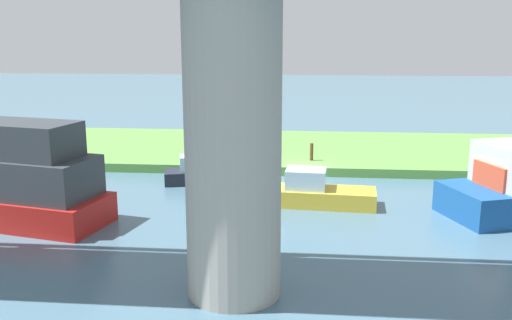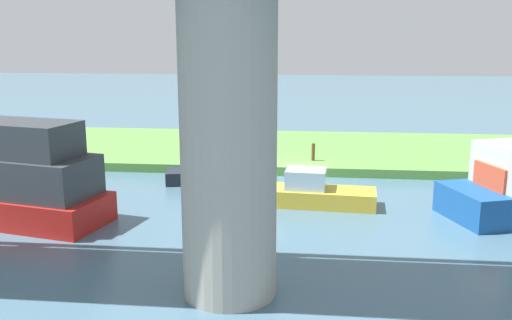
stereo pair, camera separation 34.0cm
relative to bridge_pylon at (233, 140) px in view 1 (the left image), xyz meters
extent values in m
plane|color=#476B7F|center=(-1.51, -14.41, -4.67)|extent=(160.00, 160.00, 0.00)
cube|color=#5B9342|center=(-1.51, -20.41, -4.42)|extent=(80.00, 12.00, 0.50)
cylinder|color=#9E998E|center=(0.00, 0.00, 0.00)|extent=(2.77, 2.77, 9.34)
cylinder|color=#2D334C|center=(3.09, -16.03, -3.90)|extent=(0.29, 0.29, 0.55)
cylinder|color=blue|center=(3.09, -16.03, -3.32)|extent=(0.50, 0.50, 0.60)
sphere|color=tan|center=(3.09, -16.03, -2.90)|extent=(0.24, 0.24, 0.24)
cylinder|color=brown|center=(-2.39, -16.30, -3.67)|extent=(0.20, 0.20, 1.01)
cube|color=#D84C2D|center=(-10.49, -8.24, -2.83)|extent=(2.36, 2.49, 1.01)
cube|color=#1E232D|center=(3.14, -12.76, -4.33)|extent=(4.60, 2.55, 0.68)
cube|color=silver|center=(3.70, -12.62, -3.61)|extent=(1.82, 1.58, 0.77)
cube|color=red|center=(10.49, -5.90, -4.07)|extent=(9.46, 4.91, 1.20)
cube|color=#33383D|center=(10.00, -5.79, -2.67)|extent=(7.64, 4.22, 1.60)
cube|color=#33383D|center=(9.32, -5.64, -1.16)|extent=(4.90, 3.22, 1.40)
cube|color=gold|center=(-2.75, -9.19, -4.28)|extent=(5.11, 2.16, 0.78)
cube|color=silver|center=(-2.09, -9.24, -3.45)|extent=(1.90, 1.55, 0.89)
camera|label=1|loc=(-2.07, 15.50, 2.92)|focal=39.34mm
camera|label=2|loc=(-2.41, 15.47, 2.92)|focal=39.34mm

